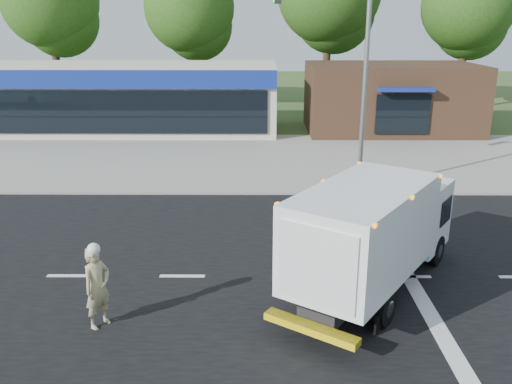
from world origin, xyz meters
TOP-DOWN VIEW (x-y plane):
  - ground at (0.00, 0.00)m, footprint 120.00×120.00m
  - road_asphalt at (0.00, 0.00)m, footprint 60.00×14.00m
  - sidewalk at (0.00, 8.20)m, footprint 60.00×2.40m
  - parking_apron at (0.00, 14.00)m, footprint 60.00×9.00m
  - lane_markings at (1.35, -1.35)m, footprint 55.20×7.00m
  - ems_box_truck at (1.85, -0.73)m, footprint 5.35×6.53m
  - emergency_worker at (-4.49, -2.40)m, footprint 0.75×0.82m
  - retail_strip_mall at (-9.00, 19.93)m, footprint 18.00×6.20m
  - brown_storefront at (7.00, 19.98)m, footprint 10.00×6.70m
  - traffic_signal_pole at (2.35, 7.60)m, footprint 3.51×0.25m
  - background_trees at (-0.85, 28.16)m, footprint 36.77×7.39m

SIDE VIEW (x-z plane):
  - ground at x=0.00m, z-range 0.00..0.00m
  - road_asphalt at x=0.00m, z-range -0.01..0.01m
  - parking_apron at x=0.00m, z-range 0.00..0.02m
  - lane_markings at x=1.35m, z-range 0.01..0.02m
  - sidewalk at x=0.00m, z-range 0.00..0.12m
  - emergency_worker at x=-4.49m, z-range -0.02..1.96m
  - ems_box_truck at x=1.85m, z-range 0.22..3.12m
  - brown_storefront at x=7.00m, z-range 0.00..4.00m
  - retail_strip_mall at x=-9.00m, z-range 0.01..4.01m
  - traffic_signal_pole at x=2.35m, z-range 0.92..8.92m
  - background_trees at x=-0.85m, z-range 1.33..13.43m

